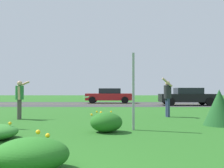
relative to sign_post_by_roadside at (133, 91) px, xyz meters
The scene contains 12 objects.
ground_plane 5.66m from the sign_post_by_roadside, 116.60° to the left, with size 120.00×120.00×0.00m, color #26601E.
highway_strip 15.34m from the sign_post_by_roadside, 99.32° to the left, with size 120.00×8.30×0.01m, color #38383A.
highway_center_stripe 15.34m from the sign_post_by_roadside, 99.32° to the left, with size 120.00×0.16×0.00m, color yellow.
daylily_clump_mid_left 4.37m from the sign_post_by_roadside, 114.51° to the right, with size 1.10×0.97×0.53m.
daylily_clump_front_right 1.27m from the sign_post_by_roadside, 153.00° to the right, with size 0.92×0.81×0.60m.
sign_post_by_roadside is the anchor object (origin of this frame).
evergreen_shrub_side 3.22m from the sign_post_by_roadside, 18.49° to the left, with size 1.08×1.08×1.23m, color #1E5123.
person_thrower_green_shirt 5.37m from the sign_post_by_roadside, 148.22° to the left, with size 0.54×0.54×1.62m.
person_catcher_dark_shirt 4.25m from the sign_post_by_roadside, 64.39° to the left, with size 0.50×0.53×1.79m.
frisbee_white 3.79m from the sign_post_by_roadside, 118.89° to the left, with size 0.28×0.27×0.13m.
car_black_center_left 14.31m from the sign_post_by_roadside, 67.59° to the left, with size 4.50×2.00×1.45m.
car_red_center_right 17.01m from the sign_post_by_roadside, 93.92° to the left, with size 4.50×2.00×1.45m.
Camera 1 is at (1.93, -2.34, 1.17)m, focal length 39.85 mm.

